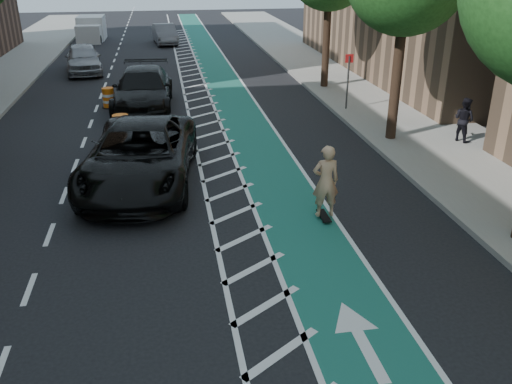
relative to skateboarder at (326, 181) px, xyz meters
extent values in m
plane|color=black|center=(-3.70, -2.10, -1.06)|extent=(120.00, 120.00, 0.00)
cube|color=#1B6158|center=(-0.70, 7.90, -1.05)|extent=(2.00, 90.00, 0.01)
cube|color=silver|center=(-2.20, 7.90, -1.05)|extent=(1.40, 90.00, 0.01)
cube|color=gray|center=(5.80, 7.90, -0.98)|extent=(5.00, 90.00, 0.15)
cube|color=gray|center=(3.35, 7.90, -0.98)|extent=(0.12, 90.00, 0.16)
cylinder|color=#382619|center=(4.20, 5.90, 1.14)|extent=(0.36, 0.36, 4.40)
cylinder|color=#382619|center=(4.20, 13.90, 1.14)|extent=(0.36, 0.36, 4.40)
cylinder|color=#4C4C4C|center=(3.90, 9.90, 0.14)|extent=(0.08, 0.08, 2.40)
cube|color=red|center=(3.90, 9.90, 1.24)|extent=(0.35, 0.02, 0.35)
cube|color=black|center=(0.00, 0.00, -0.97)|extent=(0.22, 0.76, 0.03)
cylinder|color=black|center=(-0.08, 0.25, -1.03)|extent=(0.03, 0.06, 0.06)
cylinder|color=black|center=(0.08, 0.25, -1.03)|extent=(0.03, 0.06, 0.06)
cylinder|color=black|center=(-0.08, -0.25, -1.03)|extent=(0.03, 0.06, 0.06)
cylinder|color=black|center=(0.08, -0.25, -1.03)|extent=(0.03, 0.06, 0.06)
imported|color=tan|center=(0.00, 0.00, 0.00)|extent=(0.70, 0.46, 1.91)
imported|color=black|center=(-4.71, 3.22, -0.15)|extent=(3.79, 6.83, 1.81)
imported|color=black|center=(-4.77, 11.87, -0.18)|extent=(2.76, 6.14, 1.75)
imported|color=gray|center=(-8.30, 20.61, -0.24)|extent=(2.56, 5.00, 1.63)
imported|color=slate|center=(-3.50, 30.86, -0.33)|extent=(2.03, 4.54, 1.45)
imported|color=black|center=(6.57, 4.95, -0.12)|extent=(0.86, 0.94, 1.57)
cube|color=silver|center=(-9.20, 34.23, -0.15)|extent=(2.03, 2.92, 1.80)
cube|color=silver|center=(-9.23, 32.07, -0.38)|extent=(1.83, 1.47, 1.35)
cylinder|color=black|center=(-10.05, 31.72, -0.74)|extent=(0.24, 0.63, 0.63)
cylinder|color=black|center=(-8.42, 31.70, -0.74)|extent=(0.24, 0.63, 0.63)
cylinder|color=black|center=(-10.00, 34.97, -0.74)|extent=(0.24, 0.63, 0.63)
cylinder|color=black|center=(-8.37, 34.94, -0.74)|extent=(0.24, 0.63, 0.63)
cylinder|color=#FF580D|center=(-5.90, 1.80, -0.62)|extent=(0.51, 0.51, 0.88)
cylinder|color=silver|center=(-5.90, 1.80, -0.76)|extent=(0.52, 0.52, 0.12)
cylinder|color=silver|center=(-5.90, 1.80, -0.49)|extent=(0.52, 0.52, 0.12)
cylinder|color=black|center=(-5.90, 1.80, -1.04)|extent=(0.65, 0.65, 0.04)
cylinder|color=orange|center=(-5.50, 7.40, -0.56)|extent=(0.58, 0.58, 1.00)
cylinder|color=silver|center=(-5.50, 7.40, -0.72)|extent=(0.59, 0.59, 0.13)
cylinder|color=silver|center=(-5.50, 7.40, -0.41)|extent=(0.59, 0.59, 0.13)
cylinder|color=black|center=(-5.50, 7.40, -1.03)|extent=(0.73, 0.73, 0.04)
cylinder|color=orange|center=(-6.34, 12.40, -0.61)|extent=(0.51, 0.51, 0.89)
cylinder|color=silver|center=(-6.34, 12.40, -0.76)|extent=(0.52, 0.52, 0.12)
cylinder|color=silver|center=(-6.34, 12.40, -0.48)|extent=(0.52, 0.52, 0.12)
cylinder|color=black|center=(-6.34, 12.40, -1.04)|extent=(0.65, 0.65, 0.04)
camera|label=1|loc=(-3.89, -12.15, 5.28)|focal=38.00mm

